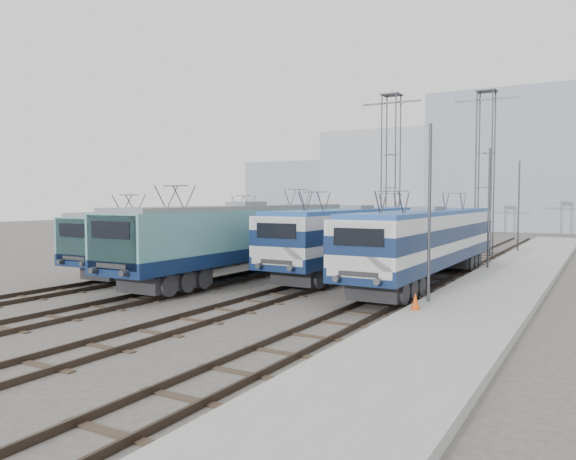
{
  "coord_description": "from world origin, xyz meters",
  "views": [
    {
      "loc": [
        14.46,
        -18.94,
        4.21
      ],
      "look_at": [
        -0.39,
        7.0,
        2.52
      ],
      "focal_mm": 35.0,
      "sensor_mm": 36.0,
      "label": 1
    }
  ],
  "objects_px": {
    "catenary_tower_west": "(391,166)",
    "mast_front": "(429,217)",
    "mast_mid": "(489,211)",
    "mast_rear": "(519,208)",
    "safety_cone": "(415,301)",
    "locomotive_center_right": "(356,233)",
    "locomotive_far_right": "(427,238)",
    "locomotive_far_left": "(192,233)",
    "catenary_tower_east": "(485,165)",
    "locomotive_center_left": "(244,234)"
  },
  "relations": [
    {
      "from": "catenary_tower_west",
      "to": "mast_front",
      "type": "xyz_separation_m",
      "value": [
        8.6,
        -20.0,
        -3.14
      ]
    },
    {
      "from": "mast_front",
      "to": "mast_mid",
      "type": "height_order",
      "value": "same"
    },
    {
      "from": "mast_rear",
      "to": "safety_cone",
      "type": "bearing_deg",
      "value": -89.88
    },
    {
      "from": "locomotive_center_right",
      "to": "locomotive_far_right",
      "type": "bearing_deg",
      "value": -22.14
    },
    {
      "from": "locomotive_center_right",
      "to": "mast_front",
      "type": "bearing_deg",
      "value": -51.81
    },
    {
      "from": "locomotive_far_left",
      "to": "locomotive_far_right",
      "type": "distance_m",
      "value": 13.58
    },
    {
      "from": "locomotive_far_left",
      "to": "catenary_tower_east",
      "type": "xyz_separation_m",
      "value": [
        13.25,
        17.25,
        4.49
      ]
    },
    {
      "from": "locomotive_far_right",
      "to": "safety_cone",
      "type": "relative_size",
      "value": 29.16
    },
    {
      "from": "catenary_tower_east",
      "to": "safety_cone",
      "type": "height_order",
      "value": "catenary_tower_east"
    },
    {
      "from": "locomotive_far_left",
      "to": "mast_mid",
      "type": "bearing_deg",
      "value": 25.28
    },
    {
      "from": "locomotive_center_left",
      "to": "locomotive_far_left",
      "type": "bearing_deg",
      "value": 165.3
    },
    {
      "from": "locomotive_far_left",
      "to": "locomotive_center_right",
      "type": "height_order",
      "value": "locomotive_center_right"
    },
    {
      "from": "locomotive_center_left",
      "to": "catenary_tower_east",
      "type": "height_order",
      "value": "catenary_tower_east"
    },
    {
      "from": "locomotive_center_left",
      "to": "catenary_tower_east",
      "type": "relative_size",
      "value": 1.56
    },
    {
      "from": "catenary_tower_east",
      "to": "locomotive_center_right",
      "type": "bearing_deg",
      "value": -106.97
    },
    {
      "from": "locomotive_far_left",
      "to": "locomotive_center_right",
      "type": "bearing_deg",
      "value": 20.26
    },
    {
      "from": "locomotive_center_left",
      "to": "locomotive_far_right",
      "type": "relative_size",
      "value": 1.06
    },
    {
      "from": "locomotive_center_left",
      "to": "mast_rear",
      "type": "xyz_separation_m",
      "value": [
        10.85,
        20.43,
        1.17
      ]
    },
    {
      "from": "locomotive_far_right",
      "to": "safety_cone",
      "type": "height_order",
      "value": "locomotive_far_right"
    },
    {
      "from": "catenary_tower_west",
      "to": "catenary_tower_east",
      "type": "relative_size",
      "value": 1.0
    },
    {
      "from": "locomotive_center_left",
      "to": "locomotive_far_right",
      "type": "height_order",
      "value": "locomotive_center_left"
    },
    {
      "from": "mast_mid",
      "to": "mast_rear",
      "type": "relative_size",
      "value": 1.0
    },
    {
      "from": "locomotive_center_left",
      "to": "locomotive_center_right",
      "type": "xyz_separation_m",
      "value": [
        4.5,
        4.5,
        -0.06
      ]
    },
    {
      "from": "mast_rear",
      "to": "catenary_tower_east",
      "type": "bearing_deg",
      "value": -136.4
    },
    {
      "from": "mast_front",
      "to": "locomotive_center_left",
      "type": "bearing_deg",
      "value": 161.79
    },
    {
      "from": "locomotive_center_left",
      "to": "catenary_tower_west",
      "type": "xyz_separation_m",
      "value": [
        2.25,
        16.43,
        4.31
      ]
    },
    {
      "from": "locomotive_center_right",
      "to": "mast_mid",
      "type": "bearing_deg",
      "value": 31.74
    },
    {
      "from": "locomotive_far_right",
      "to": "catenary_tower_west",
      "type": "distance_m",
      "value": 15.94
    },
    {
      "from": "locomotive_far_left",
      "to": "mast_mid",
      "type": "relative_size",
      "value": 2.45
    },
    {
      "from": "locomotive_center_left",
      "to": "locomotive_center_right",
      "type": "bearing_deg",
      "value": 45.02
    },
    {
      "from": "mast_front",
      "to": "mast_rear",
      "type": "height_order",
      "value": "same"
    },
    {
      "from": "locomotive_far_right",
      "to": "mast_mid",
      "type": "distance_m",
      "value": 6.17
    },
    {
      "from": "catenary_tower_west",
      "to": "mast_rear",
      "type": "height_order",
      "value": "catenary_tower_west"
    },
    {
      "from": "locomotive_center_right",
      "to": "catenary_tower_east",
      "type": "distance_m",
      "value": 15.21
    },
    {
      "from": "locomotive_far_left",
      "to": "catenary_tower_east",
      "type": "height_order",
      "value": "catenary_tower_east"
    },
    {
      "from": "locomotive_center_left",
      "to": "locomotive_far_right",
      "type": "distance_m",
      "value": 9.39
    },
    {
      "from": "locomotive_center_right",
      "to": "mast_rear",
      "type": "xyz_separation_m",
      "value": [
        6.35,
        15.93,
        1.23
      ]
    },
    {
      "from": "safety_cone",
      "to": "locomotive_center_left",
      "type": "bearing_deg",
      "value": 153.75
    },
    {
      "from": "catenary_tower_east",
      "to": "mast_rear",
      "type": "xyz_separation_m",
      "value": [
        2.1,
        2.0,
        -3.14
      ]
    },
    {
      "from": "mast_mid",
      "to": "safety_cone",
      "type": "height_order",
      "value": "mast_mid"
    },
    {
      "from": "locomotive_far_left",
      "to": "safety_cone",
      "type": "xyz_separation_m",
      "value": [
        15.4,
        -6.56,
        -1.55
      ]
    },
    {
      "from": "mast_mid",
      "to": "mast_front",
      "type": "bearing_deg",
      "value": -90.0
    },
    {
      "from": "locomotive_center_left",
      "to": "mast_front",
      "type": "xyz_separation_m",
      "value": [
        10.85,
        -3.57,
        1.17
      ]
    },
    {
      "from": "locomotive_center_right",
      "to": "catenary_tower_east",
      "type": "xyz_separation_m",
      "value": [
        4.25,
        13.93,
        4.38
      ]
    },
    {
      "from": "catenary_tower_east",
      "to": "mast_mid",
      "type": "height_order",
      "value": "catenary_tower_east"
    },
    {
      "from": "catenary_tower_west",
      "to": "mast_front",
      "type": "height_order",
      "value": "catenary_tower_west"
    },
    {
      "from": "catenary_tower_west",
      "to": "mast_mid",
      "type": "relative_size",
      "value": 1.71
    },
    {
      "from": "catenary_tower_west",
      "to": "mast_mid",
      "type": "height_order",
      "value": "catenary_tower_west"
    },
    {
      "from": "catenary_tower_east",
      "to": "locomotive_far_right",
      "type": "bearing_deg",
      "value": -89.09
    },
    {
      "from": "locomotive_center_left",
      "to": "locomotive_center_right",
      "type": "distance_m",
      "value": 6.37
    }
  ]
}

